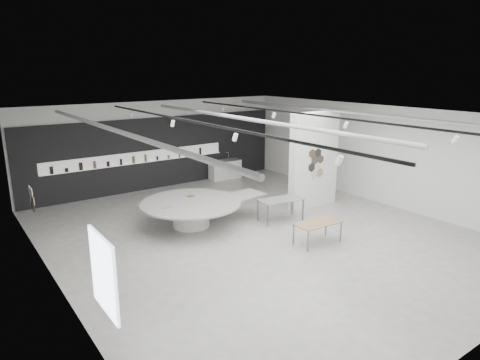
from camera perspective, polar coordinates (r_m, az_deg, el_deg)
room at (r=13.15m, az=1.91°, el=1.17°), size 12.02×14.02×3.82m
back_wall_display at (r=19.11m, az=-10.87°, el=3.54°), size 11.80×0.27×3.10m
partition_column at (r=16.27m, az=9.83°, el=2.60°), size 2.20×0.38×3.60m
display_island at (r=14.39m, az=-6.27°, el=-4.00°), size 4.50×3.64×0.86m
sample_table_wood at (r=13.09m, az=10.33°, el=-5.81°), size 1.43×0.76×0.66m
sample_table_stone at (r=14.82m, az=5.46°, el=-2.79°), size 1.60×0.96×0.78m
kitchen_counter at (r=20.51m, az=-2.01°, el=1.42°), size 1.59×0.65×1.24m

